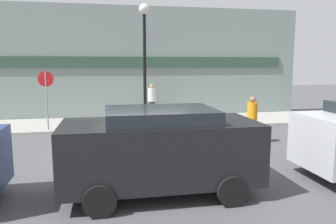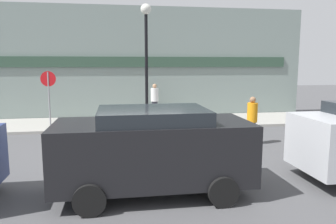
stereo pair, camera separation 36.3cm
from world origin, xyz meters
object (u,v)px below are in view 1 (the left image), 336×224
object	(u,v)px
person_pedestrian	(152,100)
parked_car_1	(160,147)
person_worker	(252,119)
streetlamp_post	(145,48)
stop_sign	(46,91)

from	to	relation	value
person_pedestrian	parked_car_1	world-z (taller)	parked_car_1
person_worker	person_pedestrian	distance (m)	6.20
streetlamp_post	parked_car_1	size ratio (longest dim) A/B	1.26
person_worker	person_pedestrian	bearing A→B (deg)	-50.63
person_worker	parked_car_1	size ratio (longest dim) A/B	0.41
stop_sign	person_worker	size ratio (longest dim) A/B	1.42
streetlamp_post	person_worker	xyz separation A→B (m)	(3.20, -3.55, -2.47)
stop_sign	person_pedestrian	xyz separation A→B (m)	(4.50, 2.31, -0.68)
person_worker	parked_car_1	xyz separation A→B (m)	(-3.75, -3.67, 0.14)
stop_sign	person_pedestrian	world-z (taller)	stop_sign
streetlamp_post	person_pedestrian	xyz separation A→B (m)	(0.58, 2.07, -2.37)
stop_sign	parked_car_1	world-z (taller)	stop_sign
person_worker	person_pedestrian	world-z (taller)	person_pedestrian
person_pedestrian	person_worker	bearing A→B (deg)	80.76
streetlamp_post	person_pedestrian	distance (m)	3.20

